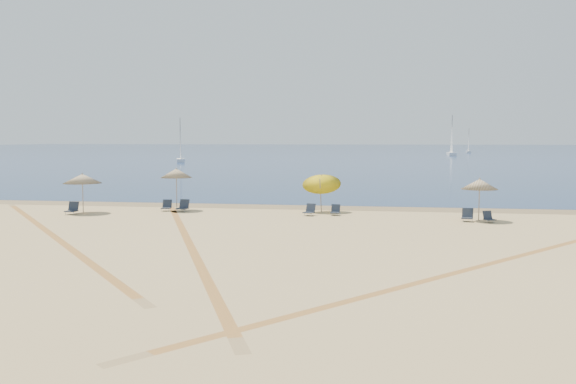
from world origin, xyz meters
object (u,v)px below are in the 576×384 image
(umbrella_1, at_px, (82,179))
(chair_5, at_px, (335,210))
(umbrella_3, at_px, (321,180))
(sailboat_1, at_px, (181,149))
(umbrella_2, at_px, (176,173))
(umbrella_4, at_px, (480,184))
(chair_2, at_px, (167,206))
(chair_6, at_px, (467,216))
(chair_7, at_px, (489,217))
(chair_1, at_px, (72,209))
(chair_4, at_px, (310,210))
(sailboat_2, at_px, (469,145))
(sailboat_0, at_px, (452,143))
(chair_3, at_px, (183,206))

(umbrella_1, xyz_separation_m, chair_5, (14.74, 1.21, -1.75))
(umbrella_3, xyz_separation_m, sailboat_1, (-34.07, 74.25, 0.57))
(umbrella_2, xyz_separation_m, sailboat_1, (-25.26, 74.71, 0.22))
(umbrella_4, xyz_separation_m, chair_2, (-17.98, 1.63, -1.65))
(chair_6, bearing_deg, sailboat_1, 130.02)
(chair_7, bearing_deg, sailboat_1, 94.64)
(chair_1, bearing_deg, chair_5, 7.63)
(chair_4, xyz_separation_m, chair_6, (8.53, -1.18, 0.01))
(umbrella_1, height_order, chair_2, umbrella_1)
(chair_5, bearing_deg, chair_2, -178.64)
(umbrella_2, distance_m, sailboat_1, 78.87)
(chair_5, height_order, chair_7, chair_5)
(umbrella_4, relative_size, sailboat_2, 0.31)
(chair_4, bearing_deg, sailboat_2, 98.49)
(chair_7, bearing_deg, chair_5, 143.30)
(umbrella_2, height_order, umbrella_3, umbrella_3)
(umbrella_2, bearing_deg, sailboat_1, 108.68)
(umbrella_4, xyz_separation_m, chair_6, (-0.64, -0.42, -1.64))
(sailboat_0, bearing_deg, chair_1, -105.54)
(chair_2, xyz_separation_m, chair_3, (1.11, -0.20, 0.02))
(chair_3, bearing_deg, sailboat_0, 85.90)
(chair_2, distance_m, sailboat_0, 131.69)
(umbrella_3, relative_size, chair_7, 3.65)
(umbrella_4, xyz_separation_m, sailboat_2, (19.84, 161.57, 0.31))
(chair_4, height_order, chair_7, chair_4)
(umbrella_4, height_order, chair_2, umbrella_4)
(umbrella_4, distance_m, chair_1, 22.83)
(chair_1, bearing_deg, umbrella_4, 2.39)
(umbrella_4, bearing_deg, chair_3, 175.14)
(chair_1, bearing_deg, sailboat_0, 75.51)
(chair_3, relative_size, sailboat_1, 0.10)
(umbrella_3, bearing_deg, sailboat_1, 114.65)
(chair_2, distance_m, chair_5, 10.26)
(umbrella_1, xyz_separation_m, chair_3, (5.60, 1.54, -1.70))
(umbrella_1, relative_size, chair_4, 2.99)
(umbrella_4, relative_size, chair_1, 3.18)
(chair_3, relative_size, chair_7, 1.07)
(umbrella_1, xyz_separation_m, chair_4, (13.31, 0.87, -1.72))
(chair_5, relative_size, sailboat_1, 0.08)
(umbrella_1, bearing_deg, umbrella_2, 23.97)
(chair_2, relative_size, sailboat_0, 0.07)
(chair_6, bearing_deg, chair_1, -167.46)
(umbrella_3, bearing_deg, chair_5, -56.87)
(umbrella_4, bearing_deg, chair_7, -58.66)
(umbrella_3, height_order, umbrella_4, umbrella_3)
(chair_7, height_order, sailboat_0, sailboat_0)
(umbrella_3, height_order, sailboat_2, sailboat_2)
(chair_7, bearing_deg, chair_6, 142.32)
(umbrella_3, xyz_separation_m, chair_4, (-0.47, -1.81, -1.61))
(umbrella_4, bearing_deg, chair_6, -146.45)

